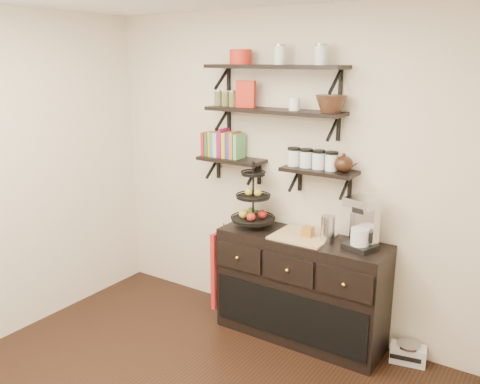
# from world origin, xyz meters

# --- Properties ---
(back_wall) EXTENTS (3.50, 0.02, 2.70)m
(back_wall) POSITION_xyz_m (0.00, 1.75, 1.35)
(back_wall) COLOR beige
(back_wall) RESTS_ON ground
(right_wall) EXTENTS (0.02, 3.50, 2.70)m
(right_wall) POSITION_xyz_m (1.75, 0.00, 1.35)
(right_wall) COLOR beige
(right_wall) RESTS_ON ground
(shelf_top) EXTENTS (1.20, 0.27, 0.23)m
(shelf_top) POSITION_xyz_m (0.00, 1.62, 2.23)
(shelf_top) COLOR black
(shelf_top) RESTS_ON back_wall
(shelf_mid) EXTENTS (1.20, 0.27, 0.23)m
(shelf_mid) POSITION_xyz_m (0.00, 1.62, 1.88)
(shelf_mid) COLOR black
(shelf_mid) RESTS_ON back_wall
(shelf_low_left) EXTENTS (0.60, 0.25, 0.23)m
(shelf_low_left) POSITION_xyz_m (-0.42, 1.63, 1.43)
(shelf_low_left) COLOR black
(shelf_low_left) RESTS_ON back_wall
(shelf_low_right) EXTENTS (0.60, 0.25, 0.23)m
(shelf_low_right) POSITION_xyz_m (0.42, 1.63, 1.43)
(shelf_low_right) COLOR black
(shelf_low_right) RESTS_ON back_wall
(cookbooks) EXTENTS (0.36, 0.15, 0.26)m
(cookbooks) POSITION_xyz_m (-0.51, 1.63, 1.56)
(cookbooks) COLOR #AF171D
(cookbooks) RESTS_ON shelf_low_left
(glass_canisters) EXTENTS (0.43, 0.10, 0.13)m
(glass_canisters) POSITION_xyz_m (0.36, 1.63, 1.51)
(glass_canisters) COLOR silver
(glass_canisters) RESTS_ON shelf_low_right
(sideboard) EXTENTS (1.40, 0.50, 0.92)m
(sideboard) POSITION_xyz_m (0.35, 1.51, 0.45)
(sideboard) COLOR black
(sideboard) RESTS_ON floor
(fruit_stand) EXTENTS (0.37, 0.37, 0.55)m
(fruit_stand) POSITION_xyz_m (-0.12, 1.52, 1.09)
(fruit_stand) COLOR black
(fruit_stand) RESTS_ON sideboard
(candle) EXTENTS (0.08, 0.08, 0.08)m
(candle) POSITION_xyz_m (0.39, 1.51, 0.96)
(candle) COLOR #936322
(candle) RESTS_ON sideboard
(coffee_maker) EXTENTS (0.27, 0.26, 0.40)m
(coffee_maker) POSITION_xyz_m (0.83, 1.54, 1.09)
(coffee_maker) COLOR black
(coffee_maker) RESTS_ON sideboard
(thermal_carafe) EXTENTS (0.11, 0.11, 0.22)m
(thermal_carafe) POSITION_xyz_m (0.57, 1.49, 1.01)
(thermal_carafe) COLOR silver
(thermal_carafe) RESTS_ON sideboard
(apron) EXTENTS (0.04, 0.30, 0.70)m
(apron) POSITION_xyz_m (-0.38, 1.41, 0.50)
(apron) COLOR #9C2210
(apron) RESTS_ON sideboard
(radio) EXTENTS (0.29, 0.21, 0.16)m
(radio) POSITION_xyz_m (1.23, 1.63, 0.08)
(radio) COLOR silver
(radio) RESTS_ON floor
(recipe_box) EXTENTS (0.17, 0.10, 0.22)m
(recipe_box) POSITION_xyz_m (-0.27, 1.61, 2.01)
(recipe_box) COLOR #B52514
(recipe_box) RESTS_ON shelf_mid
(walnut_bowl) EXTENTS (0.24, 0.24, 0.13)m
(walnut_bowl) POSITION_xyz_m (0.50, 1.61, 1.96)
(walnut_bowl) COLOR black
(walnut_bowl) RESTS_ON shelf_mid
(ramekins) EXTENTS (0.09, 0.09, 0.10)m
(ramekins) POSITION_xyz_m (0.19, 1.61, 1.95)
(ramekins) COLOR white
(ramekins) RESTS_ON shelf_mid
(teapot) EXTENTS (0.21, 0.17, 0.15)m
(teapot) POSITION_xyz_m (0.62, 1.63, 1.52)
(teapot) COLOR black
(teapot) RESTS_ON shelf_low_right
(red_pot) EXTENTS (0.18, 0.18, 0.12)m
(red_pot) POSITION_xyz_m (-0.32, 1.61, 2.31)
(red_pot) COLOR #B52514
(red_pot) RESTS_ON shelf_top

